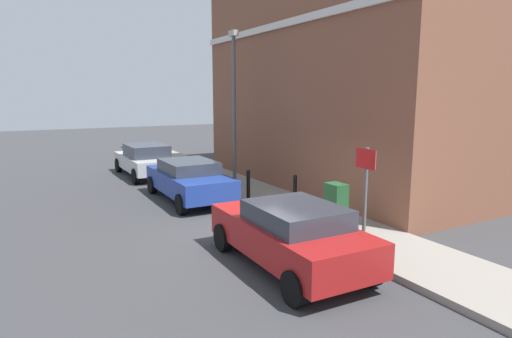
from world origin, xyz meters
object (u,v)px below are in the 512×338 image
(car_silver, at_px, (146,160))
(street_sign, at_px, (365,183))
(car_blue, at_px, (189,179))
(utility_cabinet, at_px, (336,207))
(bollard_near_cabinet, at_px, (295,190))
(car_red, at_px, (290,233))
(bollard_far_kerb, at_px, (248,184))
(lamppost, at_px, (234,102))

(car_silver, xyz_separation_m, street_sign, (1.73, -11.92, 0.92))
(car_blue, distance_m, utility_cabinet, 5.59)
(bollard_near_cabinet, bearing_deg, utility_cabinet, -92.79)
(car_silver, height_order, utility_cabinet, car_silver)
(utility_cabinet, bearing_deg, bollard_near_cabinet, 87.21)
(car_red, bearing_deg, utility_cabinet, -58.05)
(car_red, distance_m, bollard_near_cabinet, 4.27)
(car_red, bearing_deg, car_silver, 0.29)
(utility_cabinet, xyz_separation_m, bollard_near_cabinet, (0.10, 2.05, 0.02))
(car_red, relative_size, bollard_far_kerb, 4.00)
(lamppost, bearing_deg, bollard_far_kerb, -106.23)
(car_silver, relative_size, utility_cabinet, 3.74)
(bollard_far_kerb, bearing_deg, car_silver, 102.79)
(utility_cabinet, distance_m, bollard_near_cabinet, 2.05)
(lamppost, bearing_deg, street_sign, -93.92)
(car_blue, relative_size, car_silver, 1.01)
(car_silver, bearing_deg, car_blue, -179.15)
(bollard_near_cabinet, distance_m, lamppost, 4.72)
(bollard_far_kerb, relative_size, lamppost, 0.18)
(car_blue, distance_m, lamppost, 3.45)
(car_blue, height_order, car_silver, car_silver)
(utility_cabinet, bearing_deg, car_blue, 112.58)
(car_red, distance_m, lamppost, 8.20)
(utility_cabinet, distance_m, street_sign, 1.96)
(bollard_near_cabinet, xyz_separation_m, street_sign, (-0.63, -3.67, 0.96))
(street_sign, bearing_deg, bollard_far_kerb, 92.17)
(utility_cabinet, distance_m, bollard_far_kerb, 3.61)
(car_red, distance_m, bollard_far_kerb, 5.23)
(utility_cabinet, bearing_deg, car_red, -148.87)
(car_red, relative_size, car_silver, 0.97)
(lamppost, bearing_deg, car_silver, 117.60)
(car_blue, relative_size, utility_cabinet, 3.77)
(bollard_far_kerb, bearing_deg, utility_cabinet, -78.45)
(car_red, distance_m, street_sign, 2.07)
(car_silver, bearing_deg, street_sign, -172.15)
(bollard_near_cabinet, xyz_separation_m, lamppost, (-0.11, 3.94, 2.60))
(car_blue, bearing_deg, bollard_far_kerb, -138.40)
(bollard_far_kerb, xyz_separation_m, street_sign, (0.20, -5.15, 0.96))
(car_red, height_order, car_blue, car_red)
(car_red, xyz_separation_m, bollard_near_cabinet, (2.47, 3.48, -0.04))
(car_silver, distance_m, lamppost, 5.50)
(car_silver, relative_size, lamppost, 0.75)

